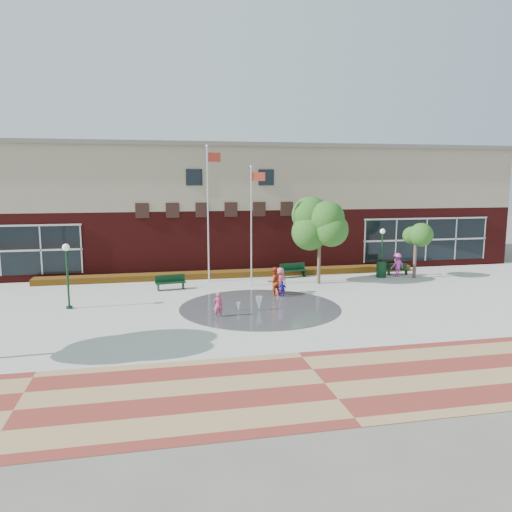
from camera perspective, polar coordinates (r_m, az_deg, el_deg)
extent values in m
plane|color=#666056|center=(23.38, 2.03, -7.78)|extent=(120.00, 120.00, 0.00)
cube|color=#A8A8A0|center=(27.14, 0.00, -5.43)|extent=(46.00, 18.00, 0.01)
cube|color=maroon|center=(17.05, 7.85, -14.25)|extent=(46.00, 6.00, 0.01)
cylinder|color=#383A3D|center=(26.19, 0.45, -5.95)|extent=(8.40, 8.40, 0.01)
cube|color=#4B0F0E|center=(39.87, -3.99, 2.38)|extent=(44.00, 10.00, 4.50)
cube|color=gray|center=(39.63, -4.06, 8.86)|extent=(44.00, 10.00, 4.50)
cube|color=slate|center=(39.70, -4.09, 12.18)|extent=(44.40, 10.40, 0.30)
cube|color=black|center=(40.11, 18.83, 1.78)|extent=(10.00, 0.12, 3.19)
cube|color=black|center=(34.36, -7.09, 8.92)|extent=(1.10, 0.10, 1.10)
cube|color=black|center=(35.14, 1.17, 8.98)|extent=(1.10, 0.10, 1.10)
cube|color=maroon|center=(34.43, -2.60, -2.40)|extent=(26.00, 1.20, 0.40)
cylinder|color=silver|center=(32.38, -5.51, 4.62)|extent=(0.11, 0.11, 8.69)
sphere|color=silver|center=(32.37, -5.62, 12.42)|extent=(0.17, 0.17, 0.17)
cube|color=#B03324|center=(32.55, -4.84, 11.19)|extent=(0.90, 0.35, 0.58)
cylinder|color=silver|center=(31.01, -0.54, 3.27)|extent=(0.09, 0.09, 7.39)
sphere|color=silver|center=(30.88, -0.55, 10.20)|extent=(0.15, 0.15, 0.15)
cube|color=#B03324|center=(30.87, 0.25, 9.06)|extent=(0.84, 0.20, 0.52)
cylinder|color=#0F331A|center=(27.43, -20.71, -2.57)|extent=(0.11, 0.11, 3.06)
cylinder|color=#0F331A|center=(27.74, -20.55, -5.53)|extent=(0.32, 0.32, 0.14)
sphere|color=white|center=(27.17, -20.90, 0.94)|extent=(0.36, 0.36, 0.36)
cylinder|color=#0F331A|center=(34.99, 14.17, 0.03)|extent=(0.11, 0.11, 3.03)
cylinder|color=#0F331A|center=(35.23, 14.08, -2.29)|extent=(0.32, 0.32, 0.14)
sphere|color=white|center=(34.78, 14.27, 2.76)|extent=(0.36, 0.36, 0.36)
cube|color=#0F331A|center=(30.70, -9.73, -3.02)|extent=(1.87, 0.76, 0.06)
cube|color=#0F331A|center=(30.87, -9.81, -2.52)|extent=(1.81, 0.31, 0.46)
cube|color=#0F331A|center=(34.27, 4.33, -1.66)|extent=(1.98, 0.87, 0.06)
cube|color=#0F331A|center=(34.43, 4.16, -1.20)|extent=(1.89, 0.40, 0.48)
cube|color=#0F331A|center=(36.45, 15.87, -1.50)|extent=(1.56, 0.55, 0.05)
cube|color=#0F331A|center=(36.59, 15.77, -1.14)|extent=(1.53, 0.17, 0.38)
cylinder|color=#0F331A|center=(35.18, 14.13, -1.49)|extent=(0.67, 0.67, 1.12)
cylinder|color=black|center=(35.09, 14.17, -0.56)|extent=(0.72, 0.72, 0.07)
cylinder|color=#49372C|center=(32.10, 7.22, -0.35)|extent=(0.22, 0.22, 3.23)
cylinder|color=#49372C|center=(35.38, 17.69, -0.44)|extent=(0.22, 0.22, 2.51)
cone|color=white|center=(25.62, 0.35, -6.29)|extent=(0.37, 0.37, 0.72)
cone|color=white|center=(25.43, -2.03, -6.41)|extent=(0.21, 0.21, 0.46)
imported|color=#D63E74|center=(24.37, -4.35, -5.60)|extent=(0.45, 0.30, 1.24)
imported|color=#BD3C16|center=(28.66, 2.08, -2.95)|extent=(0.95, 0.83, 1.68)
imported|color=#E95877|center=(29.18, 2.82, -2.86)|extent=(0.86, 0.67, 1.57)
imported|color=#181BB4|center=(28.40, 3.03, -3.83)|extent=(0.56, 0.24, 0.95)
imported|color=#DF41B4|center=(35.70, 15.84, -0.98)|extent=(1.19, 0.85, 1.66)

